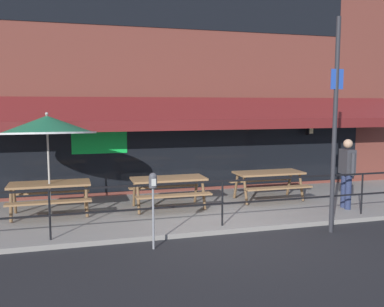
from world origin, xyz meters
TOP-DOWN VIEW (x-y plane):
  - ground_plane at (0.00, 0.00)m, footprint 120.00×120.00m
  - patio_deck at (0.00, 2.00)m, footprint 15.00×4.00m
  - restaurant_building at (0.00, 4.23)m, footprint 15.00×1.60m
  - patio_railing at (0.00, 0.30)m, footprint 13.84×0.04m
  - picnic_table_left at (-3.52, 2.17)m, footprint 1.80×1.42m
  - picnic_table_centre at (-0.74, 2.09)m, footprint 1.80×1.42m
  - picnic_table_right at (2.03, 2.25)m, footprint 1.80×1.42m
  - patio_umbrella_left at (-3.52, 2.06)m, footprint 2.14×2.14m
  - pedestrian_walking at (3.45, 0.89)m, footprint 0.28×0.62m
  - parking_meter_near at (-1.62, -0.47)m, footprint 0.15×0.16m
  - street_sign_pole at (2.14, -0.45)m, footprint 0.28×0.09m

SIDE VIEW (x-z plane):
  - ground_plane at x=0.00m, z-range 0.00..0.00m
  - patio_deck at x=0.00m, z-range 0.00..0.10m
  - picnic_table_left at x=-3.52m, z-range 0.33..1.08m
  - picnic_table_centre at x=-0.74m, z-range 0.33..1.08m
  - picnic_table_right at x=2.03m, z-range 0.33..1.08m
  - patio_railing at x=0.00m, z-range 0.32..1.28m
  - pedestrian_walking at x=3.45m, z-range 0.20..1.91m
  - parking_meter_near at x=-1.62m, z-range 0.44..1.86m
  - patio_umbrella_left at x=-3.52m, z-range 0.99..3.37m
  - street_sign_pole at x=2.14m, z-range 0.06..4.43m
  - restaurant_building at x=0.00m, z-range -0.03..7.77m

